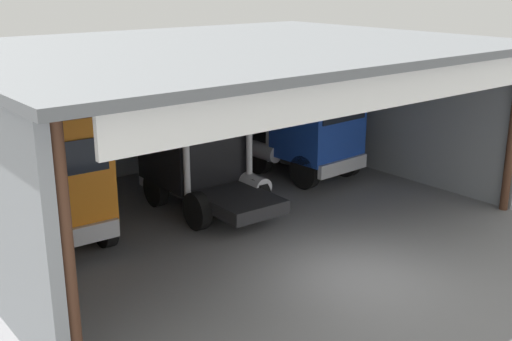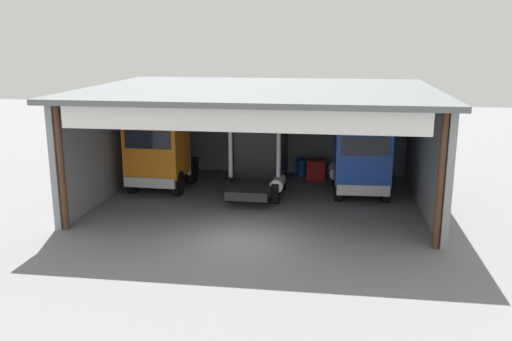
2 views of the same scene
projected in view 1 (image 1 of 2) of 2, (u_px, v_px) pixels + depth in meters
ground_plane at (353, 274)px, 14.49m from camera, size 80.00×80.00×0.00m
workshop_shed at (205, 91)px, 17.87m from camera, size 14.25×11.03×4.86m
truck_orange_center_bay at (47, 179)px, 15.40m from camera, size 2.65×4.63×3.77m
truck_black_center_left_bay at (197, 142)px, 18.28m from camera, size 2.52×4.86×3.73m
truck_blue_center_right_bay at (311, 126)px, 20.97m from camera, size 2.63×4.70×3.40m
oil_drum at (188, 157)px, 22.23m from camera, size 0.58×0.58×0.89m
tool_cart at (215, 156)px, 22.16m from camera, size 0.90×0.60×1.00m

